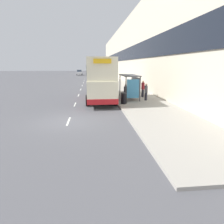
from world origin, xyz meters
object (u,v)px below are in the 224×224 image
Objects in this scene: bus_shelter at (131,82)px; pedestrian_2 at (133,86)px; double_decker_bus_near at (100,78)px; pedestrian_at_shelter at (146,92)px; pedestrian_3 at (143,89)px; car_1 at (79,73)px; litter_bin at (124,98)px; pedestrian_1 at (125,93)px; car_0 at (94,72)px.

bus_shelter is 4.18m from pedestrian_2.
double_decker_bus_near reaches higher than pedestrian_at_shelter.
pedestrian_3 is (4.80, 0.25, -1.20)m from double_decker_bus_near.
car_1 is 49.35m from pedestrian_2.
bus_shelter is 1.97m from pedestrian_3.
pedestrian_at_shelter is at bearing -38.01° from bus_shelter.
bus_shelter reaches higher than pedestrian_3.
pedestrian_2 is at bearing 71.24° from litter_bin.
pedestrian_3 reaches higher than pedestrian_1.
pedestrian_at_shelter is 3.01m from litter_bin.
litter_bin is at bearing -127.05° from pedestrian_3.
car_0 is 3.83× the size of litter_bin.
double_decker_bus_near is 4.27m from litter_bin.
pedestrian_1 is at bearing 73.79° from litter_bin.
pedestrian_3 is at bearing 84.47° from pedestrian_at_shelter.
pedestrian_2 is at bearing -85.73° from car_0.
pedestrian_at_shelter is at bearing 32.23° from litter_bin.
pedestrian_3 reaches higher than car_0.
pedestrian_3 reaches higher than car_1.
car_1 is 2.37× the size of pedestrian_3.
car_0 is 0.92× the size of car_1.
car_0 is (-3.02, 58.01, -1.00)m from bus_shelter.
pedestrian_1 is (2.17, -59.37, 0.11)m from car_0.
bus_shelter is at bearing 141.99° from pedestrian_at_shelter.
double_decker_bus_near is at bearing 167.25° from bus_shelter.
bus_shelter is 1.04× the size of car_0.
pedestrian_2 is (9.20, -48.49, 0.17)m from car_1.
double_decker_bus_near reaches higher than bus_shelter.
pedestrian_3 is at bearing 2.94° from double_decker_bus_near.
bus_shelter is 0.38× the size of double_decker_bus_near.
pedestrian_2 is at bearing 75.64° from bus_shelter.
pedestrian_1 is 5.65m from pedestrian_2.
pedestrian_3 is at bearing 44.84° from pedestrian_1.
double_decker_bus_near is 3.47m from pedestrian_1.
bus_shelter is at bearing -104.36° from pedestrian_2.
car_1 is at bearing 100.06° from pedestrian_at_shelter.
pedestrian_at_shelter is at bearing -85.80° from car_0.
pedestrian_2 is at bearing 70.64° from pedestrian_1.
bus_shelter is at bearing 57.73° from pedestrian_1.
pedestrian_1 is 0.90× the size of pedestrian_3.
double_decker_bus_near reaches higher than car_1.
litter_bin is at bearing -147.77° from pedestrian_at_shelter.
pedestrian_at_shelter is at bearing -86.66° from pedestrian_2.
litter_bin is at bearing 97.20° from car_1.
pedestrian_3 is (0.20, 2.02, 0.08)m from pedestrian_at_shelter.
car_0 is at bearing 92.09° from pedestrian_1.
car_1 is at bearing -132.90° from car_0.
litter_bin is at bearing -58.34° from double_decker_bus_near.
pedestrian_2 is (1.87, 5.33, 0.09)m from pedestrian_1.
pedestrian_1 is 1.36m from litter_bin.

